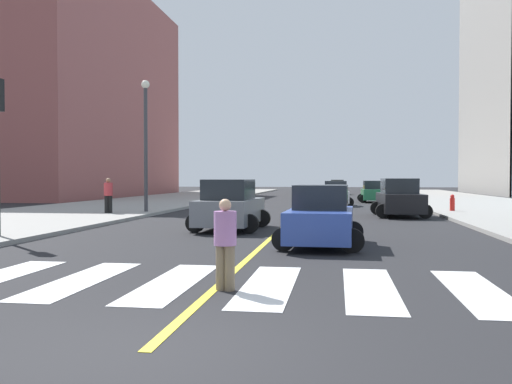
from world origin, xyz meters
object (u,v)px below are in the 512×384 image
(car_green_second, at_px, (373,192))
(car_yellow_sixth, at_px, (337,188))
(pedestrian_walking_west, at_px, (108,194))
(street_lamp, at_px, (146,134))
(fire_hydrant, at_px, (452,203))
(car_black_fifth, at_px, (400,199))
(car_gray_nearest, at_px, (230,206))
(car_blue_third, at_px, (321,218))
(pedestrian_crossing, at_px, (225,240))
(car_white_fourth, at_px, (335,194))

(car_green_second, xyz_separation_m, car_yellow_sixth, (-2.84, 20.62, -0.00))
(pedestrian_walking_west, height_order, street_lamp, street_lamp)
(fire_hydrant, relative_size, street_lamp, 0.13)
(car_black_fifth, xyz_separation_m, pedestrian_walking_west, (-14.69, -1.73, 0.24))
(fire_hydrant, bearing_deg, car_gray_nearest, -132.89)
(car_blue_third, xyz_separation_m, street_lamp, (-9.65, 12.34, 3.48))
(car_green_second, distance_m, car_black_fifth, 16.18)
(car_gray_nearest, distance_m, pedestrian_crossing, 11.07)
(car_blue_third, bearing_deg, pedestrian_walking_west, -42.40)
(car_green_second, bearing_deg, street_lamp, 50.92)
(pedestrian_walking_west, bearing_deg, fire_hydrant, -5.06)
(street_lamp, bearing_deg, fire_hydrant, 10.64)
(car_gray_nearest, xyz_separation_m, car_white_fourth, (3.85, 18.42, -0.08))
(car_gray_nearest, distance_m, car_green_second, 25.28)
(car_white_fourth, bearing_deg, car_gray_nearest, 76.52)
(car_yellow_sixth, xyz_separation_m, pedestrian_walking_west, (-11.56, -38.53, 0.34))
(pedestrian_crossing, height_order, street_lamp, street_lamp)
(car_gray_nearest, bearing_deg, car_white_fourth, 80.10)
(car_blue_third, height_order, car_yellow_sixth, car_blue_third)
(car_blue_third, bearing_deg, street_lamp, -50.05)
(fire_hydrant, xyz_separation_m, street_lamp, (-16.32, -3.07, 3.72))
(car_white_fourth, bearing_deg, pedestrian_walking_west, 44.63)
(car_gray_nearest, xyz_separation_m, fire_hydrant, (10.19, 10.97, -0.30))
(car_blue_third, xyz_separation_m, car_yellow_sixth, (0.44, 49.39, -0.02))
(car_gray_nearest, xyz_separation_m, pedestrian_crossing, (2.07, -10.88, -0.01))
(car_white_fourth, relative_size, street_lamp, 0.56)
(car_green_second, bearing_deg, car_blue_third, 82.60)
(car_yellow_sixth, bearing_deg, pedestrian_walking_west, 71.67)
(car_blue_third, height_order, pedestrian_crossing, car_blue_third)
(street_lamp, bearing_deg, car_gray_nearest, -52.23)
(car_yellow_sixth, height_order, pedestrian_walking_west, pedestrian_walking_west)
(car_blue_third, height_order, pedestrian_walking_west, pedestrian_walking_west)
(car_white_fourth, bearing_deg, street_lamp, 44.83)
(pedestrian_walking_west, bearing_deg, car_blue_third, -63.69)
(car_green_second, bearing_deg, fire_hydrant, 103.32)
(car_white_fourth, distance_m, car_black_fifth, 10.76)
(car_yellow_sixth, distance_m, pedestrian_crossing, 55.88)
(car_gray_nearest, height_order, car_white_fourth, car_gray_nearest)
(car_gray_nearest, xyz_separation_m, pedestrian_walking_west, (-7.60, 6.43, 0.25))
(pedestrian_crossing, distance_m, pedestrian_walking_west, 19.83)
(car_yellow_sixth, xyz_separation_m, street_lamp, (-10.09, -37.06, 3.49))
(car_black_fifth, relative_size, street_lamp, 0.62)
(car_gray_nearest, bearing_deg, pedestrian_walking_west, 141.66)
(car_green_second, bearing_deg, pedestrian_walking_west, 50.30)
(car_white_fourth, bearing_deg, pedestrian_crossing, 84.84)
(car_black_fifth, bearing_deg, car_blue_third, 72.18)
(car_green_second, height_order, car_yellow_sixth, car_green_second)
(car_gray_nearest, bearing_deg, pedestrian_crossing, -77.34)
(car_white_fourth, distance_m, fire_hydrant, 9.79)
(car_gray_nearest, xyz_separation_m, car_yellow_sixth, (3.96, 44.96, -0.08))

